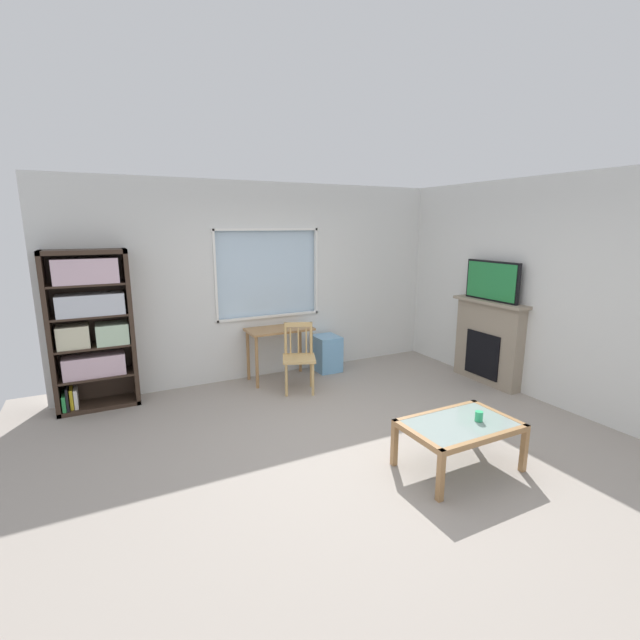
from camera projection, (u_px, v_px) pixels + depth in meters
ground at (344, 443)px, 4.49m from camera, size 6.48×5.77×0.02m
wall_back_with_window at (260, 283)px, 6.27m from camera, size 5.48×0.15×2.73m
wall_right at (542, 290)px, 5.44m from camera, size 0.12×4.97×2.73m
bookshelf at (91, 324)px, 5.16m from camera, size 0.90×0.38×1.88m
desk_under_window at (279, 337)px, 6.18m from camera, size 0.91×0.47×0.75m
wooden_chair at (299, 357)px, 5.79m from camera, size 0.54×0.53×0.90m
plastic_drawer_unit at (327, 353)px, 6.64m from camera, size 0.35×0.40×0.53m
fireplace at (488, 342)px, 6.09m from camera, size 0.26×1.13×1.16m
tv at (492, 281)px, 5.90m from camera, size 0.06×0.85×0.53m
coffee_table at (460, 429)px, 3.93m from camera, size 1.01×0.66×0.44m
sippy_cup at (479, 416)px, 3.94m from camera, size 0.07×0.07×0.09m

